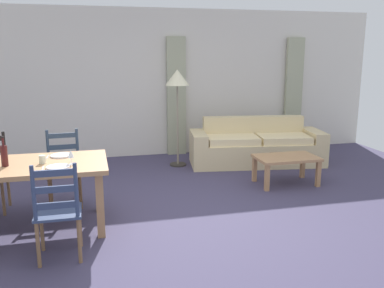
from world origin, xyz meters
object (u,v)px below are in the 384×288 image
Objects in this scene: coffee_cup_primary at (42,160)px; standing_lamp at (177,83)px; dining_chair_near_right at (58,211)px; coffee_table at (286,161)px; dining_chair_far_right at (64,168)px; wine_bottle at (4,155)px; couch at (256,147)px; dining_table at (16,172)px; wine_glass_near_right at (71,154)px.

coffee_cup_primary is 0.05× the size of standing_lamp.
coffee_cup_primary is (-0.18, 0.75, 0.32)m from dining_chair_near_right.
dining_chair_far_right is at bearing -178.16° from coffee_table.
wine_bottle is 0.19× the size of standing_lamp.
standing_lamp is at bearing 172.24° from couch.
dining_chair_near_right is 0.59× the size of standing_lamp.
couch is at bearing 29.54° from wine_bottle.
coffee_cup_primary is at bearing -130.88° from standing_lamp.
standing_lamp is (-1.36, 0.19, 1.12)m from couch.
dining_chair_far_right is (-0.02, 1.50, 0.00)m from dining_chair_near_right.
dining_chair_far_right is at bearing 55.37° from wine_bottle.
wine_bottle is (-0.55, 0.73, 0.39)m from dining_chair_near_right.
couch is at bearing 42.04° from dining_chair_near_right.
couch is at bearing 29.55° from dining_table.
dining_table is at bearing -121.49° from dining_chair_far_right.
dining_table is 3.67m from coffee_table.
dining_chair_far_right is at bearing 90.82° from dining_chair_near_right.
dining_table reaches higher than coffee_table.
wine_bottle is at bearing 171.74° from wine_glass_near_right.
coffee_cup_primary is (-0.30, 0.11, -0.07)m from wine_glass_near_right.
coffee_table is (3.57, 0.82, -0.31)m from dining_table.
standing_lamp is (1.95, 2.26, 0.62)m from coffee_cup_primary.
dining_chair_far_right reaches higher than coffee_table.
dining_chair_near_right and dining_chair_far_right have the same top height.
wine_glass_near_right is (0.12, 0.64, 0.38)m from dining_chair_near_right.
dining_chair_near_right is 0.75m from wine_glass_near_right.
standing_lamp reaches higher than dining_chair_far_right.
coffee_table is 0.55× the size of standing_lamp.
wine_glass_near_right is 0.33m from coffee_cup_primary.
standing_lamp reaches higher than couch.
couch is (3.01, 2.18, -0.57)m from wine_glass_near_right.
wine_bottle reaches higher than coffee_cup_primary.
wine_glass_near_right is (0.67, -0.10, -0.01)m from wine_bottle.
wine_bottle reaches higher than dining_table.
couch is at bearing 88.92° from coffee_table.
dining_table is 1.98× the size of dining_chair_far_right.
wine_bottle reaches higher than wine_glass_near_right.
dining_table is 0.63m from wine_glass_near_right.
wine_glass_near_right reaches higher than coffee_cup_primary.
dining_chair_far_right is 3.04× the size of wine_bottle.
coffee_table is at bearing 27.32° from dining_chair_near_right.
dining_table is 6.01× the size of wine_bottle.
dining_chair_near_right is at bearing -152.68° from coffee_table.
dining_table is 1.98× the size of dining_chair_near_right.
couch is 1.22m from coffee_table.
dining_chair_far_right reaches higher than couch.
dining_chair_near_right is at bearing -137.96° from couch.
wine_glass_near_right is 3.18m from coffee_table.
coffee_table is 2.20m from standing_lamp.
dining_table is 0.93m from dining_chair_near_right.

